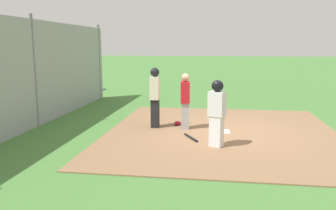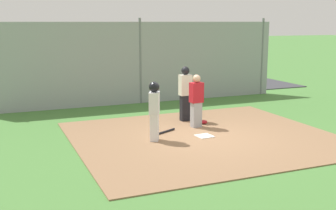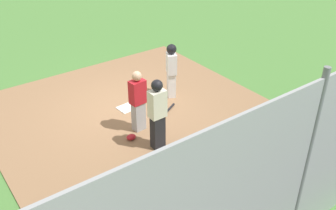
{
  "view_description": "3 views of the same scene",
  "coord_description": "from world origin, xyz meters",
  "px_view_note": "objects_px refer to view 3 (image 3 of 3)",
  "views": [
    {
      "loc": [
        9.64,
        -0.13,
        2.45
      ],
      "look_at": [
        0.61,
        -1.45,
        0.87
      ],
      "focal_mm": 37.13,
      "sensor_mm": 36.0,
      "label": 1
    },
    {
      "loc": [
        5.36,
        10.28,
        3.22
      ],
      "look_at": [
        0.72,
        -0.94,
        0.81
      ],
      "focal_mm": 45.31,
      "sensor_mm": 36.0,
      "label": 2
    },
    {
      "loc": [
        -4.44,
        -8.02,
        5.46
      ],
      "look_at": [
        0.38,
        -1.44,
        0.69
      ],
      "focal_mm": 40.54,
      "sensor_mm": 36.0,
      "label": 3
    }
  ],
  "objects_px": {
    "home_plate": "(126,108)",
    "catcher": "(138,100)",
    "umpire": "(157,113)",
    "baseball_bat": "(168,110)",
    "catcher_mask": "(131,137)",
    "runner": "(171,67)"
  },
  "relations": [
    {
      "from": "baseball_bat",
      "to": "umpire",
      "type": "bearing_deg",
      "value": -163.01
    },
    {
      "from": "umpire",
      "to": "catcher_mask",
      "type": "relative_size",
      "value": 7.37
    },
    {
      "from": "runner",
      "to": "baseball_bat",
      "type": "bearing_deg",
      "value": 74.08
    },
    {
      "from": "home_plate",
      "to": "baseball_bat",
      "type": "xyz_separation_m",
      "value": [
        0.85,
        -0.81,
        0.02
      ]
    },
    {
      "from": "catcher",
      "to": "baseball_bat",
      "type": "distance_m",
      "value": 1.4
    },
    {
      "from": "baseball_bat",
      "to": "catcher",
      "type": "bearing_deg",
      "value": 165.02
    },
    {
      "from": "baseball_bat",
      "to": "home_plate",
      "type": "bearing_deg",
      "value": 107.87
    },
    {
      "from": "home_plate",
      "to": "catcher",
      "type": "height_order",
      "value": "catcher"
    },
    {
      "from": "runner",
      "to": "umpire",
      "type": "bearing_deg",
      "value": 72.63
    },
    {
      "from": "umpire",
      "to": "baseball_bat",
      "type": "distance_m",
      "value": 1.87
    },
    {
      "from": "umpire",
      "to": "runner",
      "type": "relative_size",
      "value": 1.1
    },
    {
      "from": "umpire",
      "to": "catcher_mask",
      "type": "height_order",
      "value": "umpire"
    },
    {
      "from": "home_plate",
      "to": "runner",
      "type": "bearing_deg",
      "value": -5.9
    },
    {
      "from": "catcher",
      "to": "runner",
      "type": "xyz_separation_m",
      "value": [
        1.71,
        0.92,
        0.08
      ]
    },
    {
      "from": "catcher",
      "to": "umpire",
      "type": "height_order",
      "value": "umpire"
    },
    {
      "from": "catcher",
      "to": "baseball_bat",
      "type": "bearing_deg",
      "value": -81.4
    },
    {
      "from": "umpire",
      "to": "catcher",
      "type": "bearing_deg",
      "value": -3.46
    },
    {
      "from": "baseball_bat",
      "to": "catcher_mask",
      "type": "bearing_deg",
      "value": 170.99
    },
    {
      "from": "catcher",
      "to": "baseball_bat",
      "type": "height_order",
      "value": "catcher"
    },
    {
      "from": "catcher",
      "to": "catcher_mask",
      "type": "relative_size",
      "value": 6.74
    },
    {
      "from": "umpire",
      "to": "runner",
      "type": "height_order",
      "value": "umpire"
    },
    {
      "from": "home_plate",
      "to": "catcher",
      "type": "bearing_deg",
      "value": -103.71
    }
  ]
}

